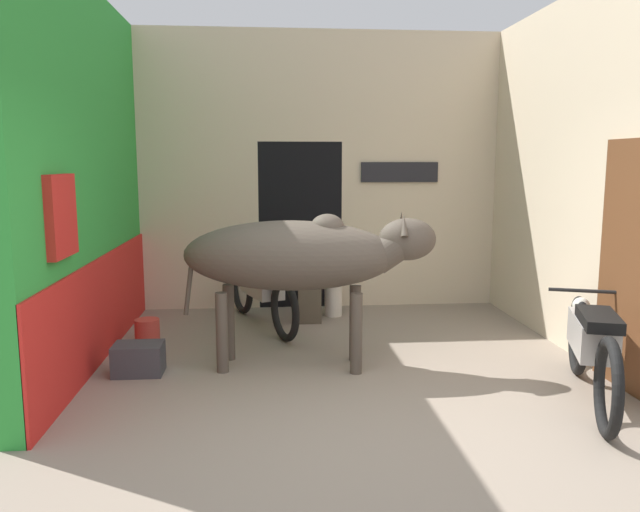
# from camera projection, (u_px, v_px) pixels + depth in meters

# --- Properties ---
(ground_plane) EXTENTS (30.00, 30.00, 0.00)m
(ground_plane) POSITION_uv_depth(u_px,v_px,m) (370.00, 437.00, 4.36)
(ground_plane) COLOR gray
(wall_left_shopfront) EXTENTS (0.25, 4.02, 3.56)m
(wall_left_shopfront) POSITION_uv_depth(u_px,v_px,m) (85.00, 182.00, 5.86)
(wall_left_shopfront) COLOR green
(wall_left_shopfront) RESTS_ON ground_plane
(wall_back_with_doorway) EXTENTS (4.64, 0.94, 3.56)m
(wall_back_with_doorway) POSITION_uv_depth(u_px,v_px,m) (312.00, 191.00, 8.33)
(wall_back_with_doorway) COLOR beige
(wall_back_with_doorway) RESTS_ON ground_plane
(wall_right_with_door) EXTENTS (0.22, 4.02, 3.56)m
(wall_right_with_door) POSITION_uv_depth(u_px,v_px,m) (578.00, 178.00, 6.23)
(wall_right_with_door) COLOR beige
(wall_right_with_door) RESTS_ON ground_plane
(cow) EXTENTS (2.36, 0.90, 1.47)m
(cow) POSITION_uv_depth(u_px,v_px,m) (301.00, 256.00, 5.73)
(cow) COLOR #4C4238
(cow) RESTS_ON ground_plane
(motorcycle_near) EXTENTS (0.83, 1.98, 0.81)m
(motorcycle_near) POSITION_uv_depth(u_px,v_px,m) (592.00, 345.00, 4.96)
(motorcycle_near) COLOR black
(motorcycle_near) RESTS_ON ground_plane
(motorcycle_far) EXTENTS (0.88, 1.94, 0.78)m
(motorcycle_far) POSITION_uv_depth(u_px,v_px,m) (261.00, 289.00, 7.25)
(motorcycle_far) COLOR black
(motorcycle_far) RESTS_ON ground_plane
(shopkeeper_seated) EXTENTS (0.39, 0.34, 1.20)m
(shopkeeper_seated) POSITION_uv_depth(u_px,v_px,m) (309.00, 269.00, 7.48)
(shopkeeper_seated) COLOR brown
(shopkeeper_seated) RESTS_ON ground_plane
(plastic_stool) EXTENTS (0.31, 0.31, 0.46)m
(plastic_stool) POSITION_uv_depth(u_px,v_px,m) (333.00, 296.00, 7.78)
(plastic_stool) COLOR beige
(plastic_stool) RESTS_ON ground_plane
(crate) EXTENTS (0.44, 0.32, 0.28)m
(crate) POSITION_uv_depth(u_px,v_px,m) (139.00, 359.00, 5.65)
(crate) COLOR #38383D
(crate) RESTS_ON ground_plane
(bucket) EXTENTS (0.26, 0.26, 0.26)m
(bucket) POSITION_uv_depth(u_px,v_px,m) (147.00, 331.00, 6.60)
(bucket) COLOR #C63D33
(bucket) RESTS_ON ground_plane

